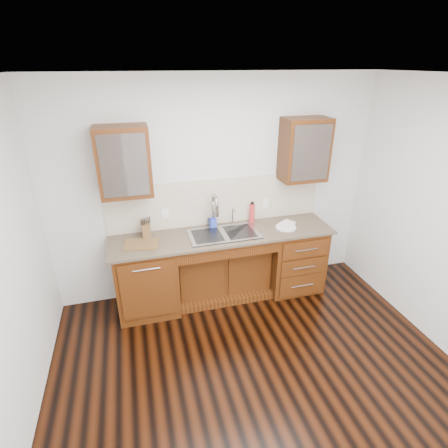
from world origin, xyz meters
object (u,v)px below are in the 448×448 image
object	(u,v)px
knife_block	(146,230)
cutting_board	(141,244)
soap_bottle	(213,221)
plate	(286,227)
water_bottle	(252,213)

from	to	relation	value
knife_block	cutting_board	bearing A→B (deg)	-112.39
soap_bottle	cutting_board	size ratio (longest dim) A/B	0.45
knife_block	plate	bearing A→B (deg)	-8.26
water_bottle	knife_block	distance (m)	1.33
soap_bottle	plate	bearing A→B (deg)	-19.13
water_bottle	plate	bearing A→B (deg)	-37.76
knife_block	soap_bottle	bearing A→B (deg)	1.87
water_bottle	plate	distance (m)	0.46
plate	soap_bottle	bearing A→B (deg)	163.65
soap_bottle	knife_block	xyz separation A→B (m)	(-0.82, -0.04, 0.00)
water_bottle	plate	xyz separation A→B (m)	(0.35, -0.27, -0.12)
plate	knife_block	bearing A→B (deg)	172.77
water_bottle	cutting_board	size ratio (longest dim) A/B	0.64
water_bottle	cutting_board	distance (m)	1.43
plate	knife_block	distance (m)	1.70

